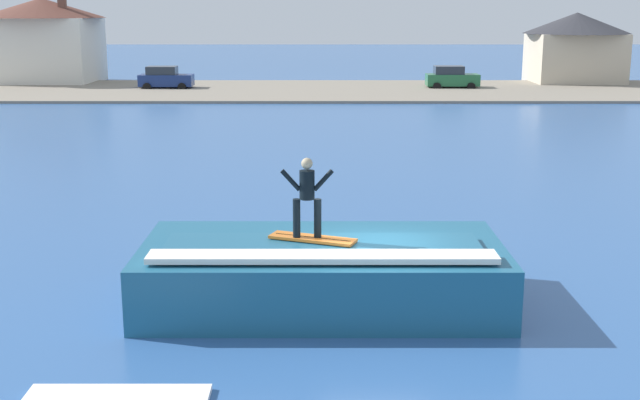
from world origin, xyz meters
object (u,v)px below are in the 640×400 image
(wave_crest, at_px, (320,273))
(surfboard, at_px, (311,239))
(surfer, at_px, (305,193))
(car_near_shore, at_px, (163,78))
(house_with_chimney, at_px, (41,37))
(car_far_shore, at_px, (449,78))
(house_gabled_white, at_px, (573,44))

(wave_crest, relative_size, surfboard, 4.08)
(surfer, bearing_deg, car_near_shore, 103.90)
(house_with_chimney, bearing_deg, wave_crest, -66.42)
(surfer, height_order, car_far_shore, surfer)
(surfboard, height_order, surfer, surfer)
(car_near_shore, xyz_separation_m, car_far_shore, (22.60, 0.38, -0.00))
(wave_crest, distance_m, house_with_chimney, 59.10)
(wave_crest, distance_m, surfboard, 0.89)
(house_with_chimney, xyz_separation_m, house_gabled_white, (45.19, -0.62, -0.59))
(surfboard, relative_size, house_with_chimney, 0.18)
(surfer, relative_size, car_near_shore, 0.41)
(surfboard, height_order, car_far_shore, car_far_shore)
(house_with_chimney, distance_m, house_gabled_white, 45.20)
(surfer, bearing_deg, wave_crest, 33.74)
(surfer, distance_m, house_with_chimney, 59.10)
(wave_crest, xyz_separation_m, surfer, (-0.32, -0.22, 1.83))
(car_near_shore, xyz_separation_m, house_with_chimney, (-11.37, 6.16, 2.98))
(wave_crest, relative_size, house_gabled_white, 0.88)
(surfboard, relative_size, house_gabled_white, 0.21)
(surfboard, distance_m, car_near_shore, 49.62)
(surfboard, height_order, car_near_shore, car_near_shore)
(car_near_shore, relative_size, house_with_chimney, 0.39)
(wave_crest, relative_size, surfer, 4.57)
(house_gabled_white, bearing_deg, car_near_shore, -170.69)
(surfer, xyz_separation_m, car_near_shore, (-11.91, 48.13, -1.60))
(house_with_chimney, bearing_deg, house_gabled_white, -0.79)
(car_near_shore, height_order, car_far_shore, same)
(car_near_shore, bearing_deg, wave_crest, -75.68)
(surfboard, bearing_deg, surfer, 178.17)
(house_with_chimney, bearing_deg, car_far_shore, -9.67)
(surfboard, xyz_separation_m, car_near_shore, (-12.03, 48.14, -0.61))
(surfer, distance_m, house_gabled_white, 57.98)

